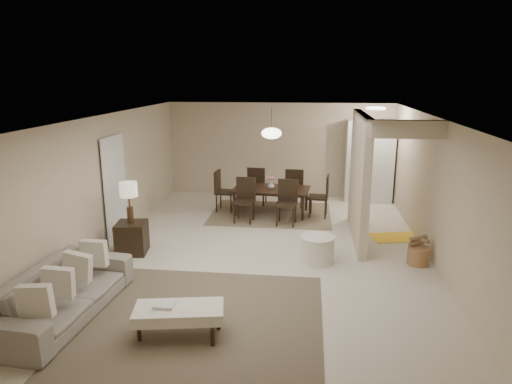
# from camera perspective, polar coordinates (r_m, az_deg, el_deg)

# --- Properties ---
(floor) EXTENTS (9.00, 9.00, 0.00)m
(floor) POSITION_cam_1_polar(r_m,az_deg,el_deg) (8.37, 0.68, -8.12)
(floor) COLOR beige
(floor) RESTS_ON ground
(ceiling) EXTENTS (9.00, 9.00, 0.00)m
(ceiling) POSITION_cam_1_polar(r_m,az_deg,el_deg) (7.76, 0.73, 9.19)
(ceiling) COLOR white
(ceiling) RESTS_ON back_wall
(back_wall) EXTENTS (6.00, 0.00, 6.00)m
(back_wall) POSITION_cam_1_polar(r_m,az_deg,el_deg) (12.37, 2.93, 5.30)
(back_wall) COLOR #C2AF93
(back_wall) RESTS_ON floor
(left_wall) EXTENTS (0.00, 9.00, 9.00)m
(left_wall) POSITION_cam_1_polar(r_m,az_deg,el_deg) (8.80, -19.10, 0.76)
(left_wall) COLOR #C2AF93
(left_wall) RESTS_ON floor
(right_wall) EXTENTS (0.00, 9.00, 9.00)m
(right_wall) POSITION_cam_1_polar(r_m,az_deg,el_deg) (8.23, 21.96, -0.42)
(right_wall) COLOR #C2AF93
(right_wall) RESTS_ON floor
(partition) EXTENTS (0.15, 2.50, 2.50)m
(partition) POSITION_cam_1_polar(r_m,az_deg,el_deg) (9.20, 12.77, 1.78)
(partition) COLOR #C2AF93
(partition) RESTS_ON floor
(doorway) EXTENTS (0.04, 0.90, 2.04)m
(doorway) POSITION_cam_1_polar(r_m,az_deg,el_deg) (9.37, -17.26, 0.26)
(doorway) COLOR black
(doorway) RESTS_ON floor
(pantry_cabinet) EXTENTS (1.20, 0.55, 2.10)m
(pantry_cabinet) POSITION_cam_1_polar(r_m,az_deg,el_deg) (12.13, 13.97, 3.75)
(pantry_cabinet) COLOR silver
(pantry_cabinet) RESTS_ON floor
(flush_light) EXTENTS (0.44, 0.44, 0.05)m
(flush_light) POSITION_cam_1_polar(r_m,az_deg,el_deg) (11.01, 14.75, 10.07)
(flush_light) COLOR white
(flush_light) RESTS_ON ceiling
(living_rug) EXTENTS (3.20, 3.20, 0.01)m
(living_rug) POSITION_cam_1_polar(r_m,az_deg,el_deg) (6.34, -6.89, -16.03)
(living_rug) COLOR brown
(living_rug) RESTS_ON floor
(sofa) EXTENTS (2.40, 1.06, 0.69)m
(sofa) POSITION_cam_1_polar(r_m,az_deg,el_deg) (6.85, -22.94, -11.52)
(sofa) COLOR gray
(sofa) RESTS_ON floor
(ottoman_bench) EXTENTS (1.18, 0.70, 0.40)m
(ottoman_bench) POSITION_cam_1_polar(r_m,az_deg,el_deg) (5.98, -9.60, -14.69)
(ottoman_bench) COLOR silver
(ottoman_bench) RESTS_ON living_rug
(side_table) EXTENTS (0.60, 0.60, 0.58)m
(side_table) POSITION_cam_1_polar(r_m,az_deg,el_deg) (8.76, -15.25, -5.55)
(side_table) COLOR black
(side_table) RESTS_ON floor
(table_lamp) EXTENTS (0.32, 0.32, 0.76)m
(table_lamp) POSITION_cam_1_polar(r_m,az_deg,el_deg) (8.52, -15.63, -0.13)
(table_lamp) COLOR #4E3321
(table_lamp) RESTS_ON side_table
(round_pouf) EXTENTS (0.60, 0.60, 0.47)m
(round_pouf) POSITION_cam_1_polar(r_m,az_deg,el_deg) (8.15, 7.68, -7.11)
(round_pouf) COLOR silver
(round_pouf) RESTS_ON floor
(wicker_basket) EXTENTS (0.41, 0.41, 0.32)m
(wicker_basket) POSITION_cam_1_polar(r_m,az_deg,el_deg) (8.49, 19.63, -7.51)
(wicker_basket) COLOR brown
(wicker_basket) RESTS_ON floor
(dining_rug) EXTENTS (2.80, 2.10, 0.01)m
(dining_rug) POSITION_cam_1_polar(r_m,az_deg,el_deg) (10.86, 1.86, -2.72)
(dining_rug) COLOR #7C694D
(dining_rug) RESTS_ON floor
(dining_table) EXTENTS (1.85, 1.14, 0.62)m
(dining_table) POSITION_cam_1_polar(r_m,az_deg,el_deg) (10.78, 1.88, -1.18)
(dining_table) COLOR black
(dining_table) RESTS_ON dining_rug
(dining_chairs) EXTENTS (2.69, 2.04, 0.99)m
(dining_chairs) POSITION_cam_1_polar(r_m,az_deg,el_deg) (10.73, 1.89, -0.22)
(dining_chairs) COLOR black
(dining_chairs) RESTS_ON dining_rug
(vase) EXTENTS (0.18, 0.18, 0.17)m
(vase) POSITION_cam_1_polar(r_m,az_deg,el_deg) (10.68, 1.89, 0.86)
(vase) COLOR silver
(vase) RESTS_ON dining_table
(yellow_mat) EXTENTS (1.07, 0.79, 0.01)m
(yellow_mat) POSITION_cam_1_polar(r_m,az_deg,el_deg) (9.74, 17.02, -5.44)
(yellow_mat) COLOR yellow
(yellow_mat) RESTS_ON floor
(pendant_light) EXTENTS (0.46, 0.46, 0.71)m
(pendant_light) POSITION_cam_1_polar(r_m,az_deg,el_deg) (10.46, 1.95, 7.35)
(pendant_light) COLOR #4E3321
(pendant_light) RESTS_ON ceiling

